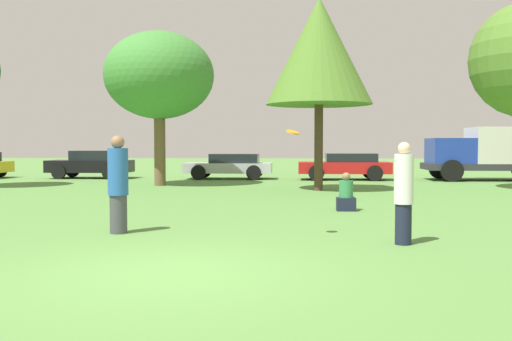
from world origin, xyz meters
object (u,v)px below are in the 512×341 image
parked_car_black (92,164)px  parked_car_red (346,165)px  tree_1 (159,76)px  delivery_truck_blue (497,151)px  parked_car_silver (230,165)px  bystander_sitting (346,196)px  person_catcher (404,193)px  tree_2 (319,52)px  person_thrower (118,184)px  frisbee (293,132)px

parked_car_black → parked_car_red: bearing=178.4°
parked_car_red → parked_car_black: bearing=-1.6°
tree_1 → delivery_truck_blue: bearing=15.8°
parked_car_red → parked_car_silver: bearing=-3.3°
bystander_sitting → parked_car_red: size_ratio=0.23×
delivery_truck_blue → bystander_sitting: bearing=57.4°
person_catcher → delivery_truck_blue: delivery_truck_blue is taller
parked_car_silver → delivery_truck_blue: (12.44, -0.40, 0.71)m
person_catcher → bystander_sitting: person_catcher is taller
bystander_sitting → tree_2: size_ratio=0.14×
person_thrower → parked_car_red: 17.34m
bystander_sitting → parked_car_black: parked_car_black is taller
person_thrower → tree_2: tree_2 is taller
frisbee → parked_car_red: (2.56, 16.71, -1.21)m
frisbee → tree_1: size_ratio=0.04×
tree_1 → parked_car_red: 9.68m
parked_car_black → delivery_truck_blue: delivery_truck_blue is taller
person_catcher → delivery_truck_blue: bearing=-104.3°
frisbee → bystander_sitting: size_ratio=0.25×
person_catcher → bystander_sitting: size_ratio=1.77×
tree_1 → tree_2: tree_2 is taller
parked_car_silver → delivery_truck_blue: 12.47m
person_catcher → tree_2: size_ratio=0.25×
person_thrower → parked_car_red: bearing=80.1°
parked_car_red → tree_2: bearing=76.5°
tree_1 → parked_car_black: tree_1 is taller
person_thrower → parked_car_silver: (0.32, 16.71, -0.27)m
frisbee → person_catcher: bearing=-15.1°
person_catcher → frisbee: bearing=-5.4°
frisbee → delivery_truck_blue: delivery_truck_blue is taller
frisbee → tree_1: tree_1 is taller
person_catcher → parked_car_silver: person_catcher is taller
bystander_sitting → parked_car_red: parked_car_red is taller
delivery_truck_blue → frisbee: bearing=61.0°
person_thrower → delivery_truck_blue: (12.76, 16.31, 0.44)m
bystander_sitting → tree_1: bearing=129.0°
tree_1 → parked_car_black: (-4.50, 4.68, -3.70)m
person_catcher → tree_1: 15.26m
person_thrower → frisbee: 3.43m
tree_1 → parked_car_black: 7.47m
parked_car_black → parked_car_red: parked_car_black is taller
parked_car_black → delivery_truck_blue: bearing=179.1°
tree_2 → parked_car_silver: (-3.93, 6.65, -4.34)m
delivery_truck_blue → tree_1: bearing=16.4°
bystander_sitting → tree_2: (-0.38, 6.18, 4.61)m
parked_car_silver → parked_car_black: bearing=-0.2°
tree_2 → parked_car_red: tree_2 is taller
tree_2 → parked_car_black: 13.43m
person_catcher → person_thrower: bearing=0.0°
frisbee → bystander_sitting: bearing=72.3°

